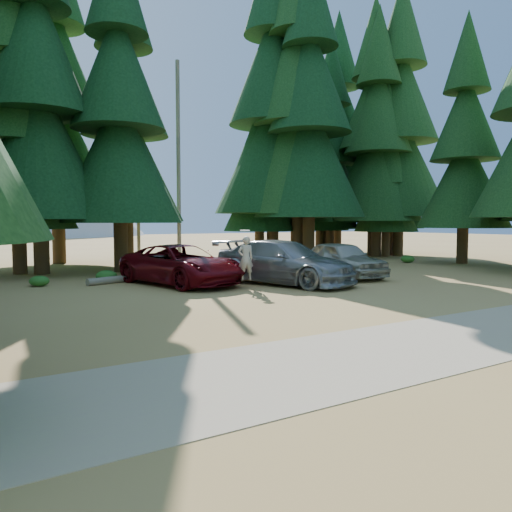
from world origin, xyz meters
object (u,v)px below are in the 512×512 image
Objects in this scene: log_left at (130,278)px; silver_minivan_right at (342,259)px; frisbee_player at (246,258)px; log_mid at (257,263)px; log_right at (263,270)px; silver_minivan_center at (284,262)px; red_pickup at (181,265)px.

silver_minivan_right is at bearing -40.83° from log_left.
frisbee_player is 0.49× the size of log_mid.
log_right is at bearing 121.75° from silver_minivan_right.
frisbee_player is 0.47× the size of log_left.
silver_minivan_center reaches higher than log_mid.
log_left is 0.94× the size of log_right.
log_mid is (6.92, 5.32, -0.65)m from red_pickup.
log_mid is at bearing 96.34° from silver_minivan_right.
silver_minivan_center reaches higher than log_right.
log_right is at bearing 48.94° from silver_minivan_center.
frisbee_player reaches higher than silver_minivan_right.
frisbee_player is 5.91m from log_right.
red_pickup is at bearing 131.56° from silver_minivan_center.
log_mid is at bearing 2.30° from log_left.
silver_minivan_right is 9.41m from log_left.
frisbee_player reaches higher than red_pickup.
silver_minivan_center is at bearing -42.26° from red_pickup.
frisbee_player is (-5.63, -0.89, 0.33)m from silver_minivan_right.
silver_minivan_right reaches higher than log_left.
silver_minivan_center is (3.64, -2.01, 0.08)m from red_pickup.
silver_minivan_center is 3.69m from silver_minivan_right.
log_left is at bearing 121.07° from silver_minivan_center.
log_left is (-1.42, 2.15, -0.66)m from red_pickup.
frisbee_player is at bearing 168.93° from silver_minivan_center.
red_pickup is 1.42× the size of log_left.
red_pickup is at bearing -124.24° from log_mid.
log_mid is 3.50m from log_right.
log_mid reaches higher than log_right.
silver_minivan_right is 5.71m from frisbee_player.
frisbee_player is 0.44× the size of log_right.
silver_minivan_center is at bearing -167.29° from silver_minivan_right.
silver_minivan_center is at bearing -160.33° from frisbee_player.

